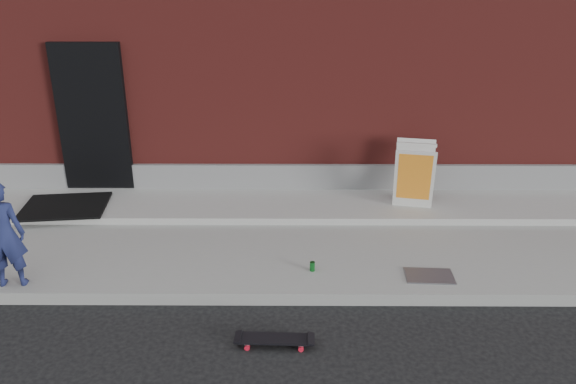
{
  "coord_description": "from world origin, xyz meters",
  "views": [
    {
      "loc": [
        0.42,
        -5.36,
        3.52
      ],
      "look_at": [
        0.38,
        0.8,
        1.05
      ],
      "focal_mm": 35.0,
      "sensor_mm": 36.0,
      "label": 1
    }
  ],
  "objects_px": {
    "soda_can": "(312,266)",
    "child": "(3,235)",
    "pizza_sign": "(414,175)",
    "skateboard": "(274,339)"
  },
  "relations": [
    {
      "from": "soda_can",
      "to": "child",
      "type": "bearing_deg",
      "value": -174.6
    },
    {
      "from": "pizza_sign",
      "to": "soda_can",
      "type": "distance_m",
      "value": 2.42
    },
    {
      "from": "child",
      "to": "skateboard",
      "type": "xyz_separation_m",
      "value": [
        3.02,
        -0.91,
        -0.71
      ]
    },
    {
      "from": "soda_can",
      "to": "pizza_sign",
      "type": "bearing_deg",
      "value": 49.46
    },
    {
      "from": "child",
      "to": "skateboard",
      "type": "distance_m",
      "value": 3.23
    },
    {
      "from": "pizza_sign",
      "to": "soda_can",
      "type": "height_order",
      "value": "pizza_sign"
    },
    {
      "from": "soda_can",
      "to": "skateboard",
      "type": "bearing_deg",
      "value": -108.79
    },
    {
      "from": "child",
      "to": "pizza_sign",
      "type": "distance_m",
      "value": 5.41
    },
    {
      "from": "pizza_sign",
      "to": "soda_can",
      "type": "xyz_separation_m",
      "value": [
        -1.54,
        -1.8,
        -0.52
      ]
    },
    {
      "from": "skateboard",
      "to": "pizza_sign",
      "type": "distance_m",
      "value": 3.67
    }
  ]
}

